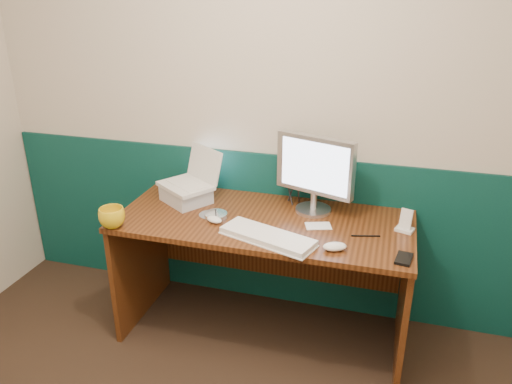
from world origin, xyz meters
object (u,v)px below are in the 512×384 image
(laptop, at_px, (184,168))
(camcorder, at_px, (294,186))
(keyboard, at_px, (268,237))
(mug, at_px, (112,217))
(desk, at_px, (263,278))
(monitor, at_px, (315,173))

(laptop, bearing_deg, camcorder, 48.74)
(keyboard, relative_size, mug, 3.55)
(desk, relative_size, mug, 11.71)
(desk, xyz_separation_m, monitor, (0.24, 0.18, 0.60))
(laptop, distance_m, monitor, 0.74)
(keyboard, bearing_deg, desk, 128.58)
(desk, bearing_deg, laptop, 168.47)
(monitor, height_order, camcorder, monitor)
(monitor, bearing_deg, desk, -125.35)
(mug, bearing_deg, monitor, 26.37)
(mug, bearing_deg, camcorder, 33.98)
(mug, xyz_separation_m, camcorder, (0.85, 0.57, 0.05))
(keyboard, height_order, camcorder, camcorder)
(desk, distance_m, mug, 0.91)
(mug, relative_size, camcorder, 0.68)
(keyboard, relative_size, camcorder, 2.40)
(mug, height_order, camcorder, camcorder)
(desk, distance_m, monitor, 0.67)
(desk, bearing_deg, monitor, 36.09)
(desk, xyz_separation_m, mug, (-0.74, -0.31, 0.43))
(laptop, distance_m, keyboard, 0.69)
(laptop, bearing_deg, mug, -86.18)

